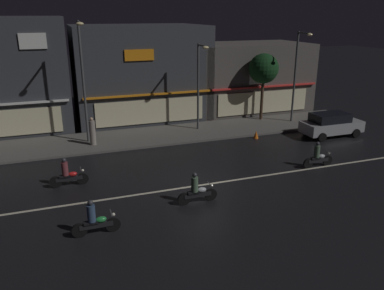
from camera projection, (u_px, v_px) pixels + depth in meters
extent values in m
plane|color=black|center=(204.00, 185.00, 19.82)|extent=(140.00, 140.00, 0.00)
cube|color=beige|center=(204.00, 185.00, 19.82)|extent=(30.20, 0.16, 0.01)
cube|color=#5B5954|center=(159.00, 135.00, 27.59)|extent=(31.78, 4.47, 0.14)
cube|color=#383A3F|center=(139.00, 72.00, 31.92)|extent=(10.28, 7.75, 7.41)
cube|color=orange|center=(151.00, 94.00, 28.71)|extent=(9.77, 0.24, 0.12)
cube|color=orange|center=(139.00, 55.00, 27.61)|extent=(2.11, 0.08, 0.79)
cube|color=beige|center=(151.00, 111.00, 29.18)|extent=(8.23, 0.06, 1.80)
cube|color=#56514C|center=(247.00, 77.00, 34.46)|extent=(10.17, 6.12, 5.84)
cube|color=red|center=(265.00, 87.00, 31.73)|extent=(9.67, 0.24, 0.12)
cube|color=white|center=(258.00, 78.00, 31.35)|extent=(1.47, 0.08, 0.92)
cube|color=beige|center=(263.00, 102.00, 32.20)|extent=(8.14, 0.06, 1.80)
cube|color=#383A3F|center=(12.00, 73.00, 29.03)|extent=(7.89, 8.29, 8.08)
cube|color=white|center=(10.00, 104.00, 25.69)|extent=(7.50, 0.24, 0.12)
cube|color=white|center=(33.00, 41.00, 25.06)|extent=(1.69, 0.08, 1.01)
cube|color=beige|center=(13.00, 123.00, 26.16)|extent=(6.31, 0.06, 1.80)
cylinder|color=#47494C|center=(83.00, 84.00, 24.87)|extent=(0.16, 0.16, 7.75)
cube|color=#47494C|center=(79.00, 22.00, 23.03)|extent=(0.10, 1.40, 0.10)
ellipsoid|color=#F9E099|center=(80.00, 24.00, 22.43)|extent=(0.44, 0.32, 0.20)
cylinder|color=#47494C|center=(198.00, 87.00, 27.98)|extent=(0.16, 0.16, 6.17)
cube|color=#47494C|center=(202.00, 46.00, 26.39)|extent=(0.10, 1.40, 0.10)
ellipsoid|color=#F9E099|center=(206.00, 48.00, 25.79)|extent=(0.44, 0.32, 0.20)
cylinder|color=#47494C|center=(295.00, 78.00, 29.92)|extent=(0.16, 0.16, 6.89)
cube|color=#47494C|center=(304.00, 33.00, 28.22)|extent=(0.10, 1.40, 0.10)
ellipsoid|color=#F9E099|center=(310.00, 35.00, 27.62)|extent=(0.44, 0.32, 0.20)
cylinder|color=gray|center=(93.00, 133.00, 25.21)|extent=(0.39, 0.39, 1.61)
sphere|color=tan|center=(91.00, 119.00, 24.92)|extent=(0.22, 0.22, 0.22)
cylinder|color=#473323|center=(262.00, 100.00, 31.05)|extent=(0.24, 0.24, 3.14)
sphere|color=#143819|center=(264.00, 69.00, 30.24)|extent=(2.33, 2.33, 2.33)
cube|color=#9EA0A5|center=(332.00, 127.00, 27.51)|extent=(4.30, 1.78, 0.76)
cube|color=black|center=(330.00, 117.00, 27.22)|extent=(2.58, 1.57, 0.60)
cube|color=#F9F2CC|center=(350.00, 120.00, 28.69)|extent=(0.08, 0.20, 0.12)
cube|color=#F9F2CC|center=(362.00, 125.00, 27.61)|extent=(0.08, 0.20, 0.12)
cylinder|color=black|center=(339.00, 127.00, 28.88)|extent=(0.62, 0.20, 0.62)
cylinder|color=black|center=(356.00, 133.00, 27.29)|extent=(0.62, 0.20, 0.62)
cylinder|color=black|center=(306.00, 130.00, 27.98)|extent=(0.62, 0.20, 0.62)
cylinder|color=black|center=(322.00, 137.00, 26.39)|extent=(0.62, 0.20, 0.62)
cylinder|color=black|center=(327.00, 161.00, 22.26)|extent=(0.60, 0.08, 0.60)
cylinder|color=black|center=(308.00, 163.00, 21.84)|extent=(0.60, 0.10, 0.60)
cube|color=black|center=(318.00, 160.00, 22.02)|extent=(1.30, 0.14, 0.20)
ellipsoid|color=#B2B7BC|center=(321.00, 156.00, 22.01)|extent=(0.44, 0.26, 0.24)
cube|color=black|center=(315.00, 158.00, 21.91)|extent=(0.56, 0.22, 0.10)
cylinder|color=slate|center=(328.00, 152.00, 22.06)|extent=(0.03, 0.60, 0.03)
sphere|color=white|center=(329.00, 153.00, 22.12)|extent=(0.14, 0.14, 0.14)
cylinder|color=#4C664C|center=(317.00, 151.00, 21.79)|extent=(0.32, 0.32, 0.70)
sphere|color=#333338|center=(318.00, 144.00, 21.64)|extent=(0.22, 0.22, 0.22)
cylinder|color=black|center=(83.00, 179.00, 19.82)|extent=(0.60, 0.08, 0.60)
cylinder|color=black|center=(56.00, 182.00, 19.41)|extent=(0.60, 0.10, 0.60)
cube|color=black|center=(69.00, 179.00, 19.59)|extent=(1.30, 0.14, 0.20)
ellipsoid|color=red|center=(73.00, 174.00, 19.58)|extent=(0.44, 0.26, 0.24)
cube|color=black|center=(65.00, 176.00, 19.47)|extent=(0.56, 0.22, 0.10)
cylinder|color=slate|center=(81.00, 169.00, 19.63)|extent=(0.03, 0.60, 0.03)
sphere|color=white|center=(83.00, 170.00, 19.69)|extent=(0.14, 0.14, 0.14)
cylinder|color=brown|center=(65.00, 169.00, 19.36)|extent=(0.32, 0.32, 0.70)
sphere|color=#333338|center=(64.00, 160.00, 19.21)|extent=(0.22, 0.22, 0.22)
cylinder|color=black|center=(113.00, 225.00, 15.52)|extent=(0.60, 0.08, 0.60)
cylinder|color=black|center=(79.00, 230.00, 15.11)|extent=(0.60, 0.10, 0.60)
cube|color=black|center=(96.00, 225.00, 15.28)|extent=(1.30, 0.14, 0.20)
ellipsoid|color=#268C3F|center=(101.00, 219.00, 15.27)|extent=(0.44, 0.26, 0.24)
cube|color=black|center=(91.00, 223.00, 15.17)|extent=(0.56, 0.22, 0.10)
cylinder|color=slate|center=(111.00, 213.00, 15.33)|extent=(0.03, 0.60, 0.03)
sphere|color=white|center=(113.00, 214.00, 15.39)|extent=(0.14, 0.14, 0.14)
cylinder|color=#334766|center=(91.00, 213.00, 15.06)|extent=(0.32, 0.32, 0.70)
sphere|color=#333338|center=(90.00, 203.00, 14.91)|extent=(0.22, 0.22, 0.22)
cylinder|color=black|center=(211.00, 195.00, 18.08)|extent=(0.60, 0.08, 0.60)
cylinder|color=black|center=(184.00, 199.00, 17.67)|extent=(0.60, 0.10, 0.60)
cube|color=black|center=(198.00, 195.00, 17.84)|extent=(1.30, 0.14, 0.20)
ellipsoid|color=#B2B7BC|center=(202.00, 190.00, 17.83)|extent=(0.44, 0.26, 0.24)
cube|color=black|center=(194.00, 192.00, 17.73)|extent=(0.56, 0.22, 0.10)
cylinder|color=slate|center=(210.00, 184.00, 17.88)|extent=(0.03, 0.60, 0.03)
sphere|color=white|center=(212.00, 186.00, 17.94)|extent=(0.14, 0.14, 0.14)
cylinder|color=#4C664C|center=(195.00, 184.00, 17.61)|extent=(0.32, 0.32, 0.70)
sphere|color=#333338|center=(195.00, 175.00, 17.47)|extent=(0.22, 0.22, 0.22)
cone|color=orange|center=(256.00, 135.00, 27.10)|extent=(0.36, 0.36, 0.55)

